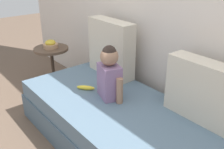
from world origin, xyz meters
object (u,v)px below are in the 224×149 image
throw_pillow_right (205,92)px  side_table (52,57)px  throw_pillow_left (111,48)px  fruit_bowl (51,45)px  toddler (109,73)px  banana (86,88)px  couch (118,126)px

throw_pillow_right → side_table: throw_pillow_right is taller
throw_pillow_left → fruit_bowl: 0.89m
throw_pillow_right → toddler: size_ratio=1.26×
throw_pillow_right → toddler: 0.77m
side_table → fruit_bowl: size_ratio=2.93×
throw_pillow_left → fruit_bowl: (-0.85, -0.25, -0.13)m
toddler → fruit_bowl: toddler is taller
toddler → banana: (-0.24, -0.09, -0.20)m
toddler → side_table: size_ratio=0.90×
couch → toddler: toddler is taller
couch → throw_pillow_left: throw_pillow_left is taller
couch → throw_pillow_right: size_ratio=3.33×
couch → fruit_bowl: bearing=175.5°
throw_pillow_left → fruit_bowl: size_ratio=3.17×
toddler → couch: bearing=-12.8°
banana → fruit_bowl: fruit_bowl is taller
throw_pillow_left → throw_pillow_right: throw_pillow_left is taller
throw_pillow_right → fruit_bowl: 1.94m
throw_pillow_right → toddler: toddler is taller
side_table → fruit_bowl: (-0.00, 0.00, 0.16)m
throw_pillow_left → banana: 0.50m
toddler → throw_pillow_right: bearing=24.6°
throw_pillow_right → fruit_bowl: (-1.93, -0.25, -0.07)m
toddler → side_table: 1.25m
throw_pillow_right → fruit_bowl: size_ratio=3.33×
toddler → fruit_bowl: 1.23m
couch → side_table: bearing=175.5°
throw_pillow_right → side_table: size_ratio=1.14×
couch → fruit_bowl: (-1.39, 0.11, 0.36)m
toddler → fruit_bowl: (-1.22, 0.07, -0.07)m
throw_pillow_left → toddler: size_ratio=1.20×
banana → couch: bearing=7.4°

